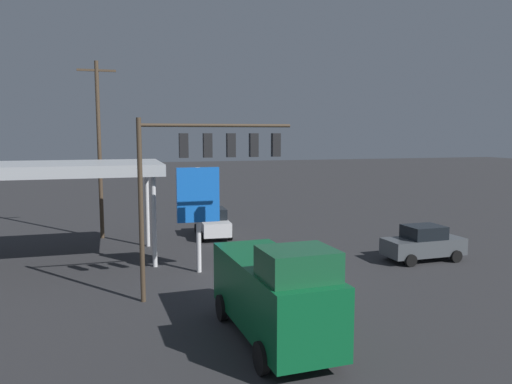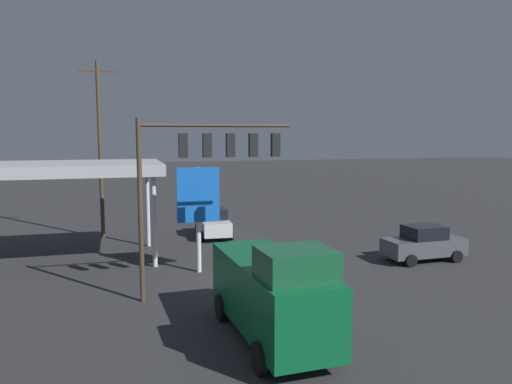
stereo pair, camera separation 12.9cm
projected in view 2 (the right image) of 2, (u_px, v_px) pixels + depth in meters
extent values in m
plane|color=#2D2D30|center=(268.00, 279.00, 23.82)|extent=(200.00, 200.00, 0.00)
cylinder|color=#473828|center=(140.00, 211.00, 20.19)|extent=(0.20, 0.20, 7.53)
cylinder|color=#473828|center=(217.00, 125.00, 20.65)|extent=(6.37, 0.14, 0.14)
cube|color=black|center=(183.00, 146.00, 20.36)|extent=(0.36, 0.28, 1.00)
sphere|color=#FF4141|center=(182.00, 138.00, 20.50)|extent=(0.22, 0.22, 0.22)
sphere|color=#392305|center=(182.00, 145.00, 20.54)|extent=(0.22, 0.22, 0.22)
sphere|color=black|center=(183.00, 153.00, 20.57)|extent=(0.22, 0.22, 0.22)
cube|color=black|center=(207.00, 145.00, 20.63)|extent=(0.36, 0.28, 1.00)
sphere|color=#FF4141|center=(206.00, 138.00, 20.77)|extent=(0.22, 0.22, 0.22)
sphere|color=#392305|center=(206.00, 145.00, 20.81)|extent=(0.22, 0.22, 0.22)
sphere|color=black|center=(206.00, 152.00, 20.84)|extent=(0.22, 0.22, 0.22)
cube|color=black|center=(230.00, 145.00, 20.90)|extent=(0.36, 0.28, 1.00)
sphere|color=#FF4141|center=(229.00, 138.00, 21.04)|extent=(0.22, 0.22, 0.22)
sphere|color=#392305|center=(229.00, 145.00, 21.08)|extent=(0.22, 0.22, 0.22)
sphere|color=black|center=(230.00, 152.00, 21.11)|extent=(0.22, 0.22, 0.22)
cube|color=black|center=(253.00, 145.00, 21.17)|extent=(0.36, 0.28, 1.00)
sphere|color=#FF4141|center=(252.00, 138.00, 21.32)|extent=(0.22, 0.22, 0.22)
sphere|color=#392305|center=(252.00, 145.00, 21.35)|extent=(0.22, 0.22, 0.22)
sphere|color=black|center=(252.00, 152.00, 21.39)|extent=(0.22, 0.22, 0.22)
cube|color=black|center=(275.00, 145.00, 21.45)|extent=(0.36, 0.28, 1.00)
sphere|color=#FF4141|center=(274.00, 138.00, 21.59)|extent=(0.22, 0.22, 0.22)
sphere|color=#392305|center=(274.00, 145.00, 21.62)|extent=(0.22, 0.22, 0.22)
sphere|color=black|center=(274.00, 152.00, 21.66)|extent=(0.22, 0.22, 0.22)
cylinder|color=#473828|center=(100.00, 151.00, 32.48)|extent=(0.26, 0.26, 11.51)
cube|color=#473828|center=(97.00, 70.00, 31.88)|extent=(2.40, 0.14, 0.14)
cube|color=#B2B7BC|center=(50.00, 169.00, 26.37)|extent=(11.60, 6.15, 0.60)
cube|color=red|center=(56.00, 165.00, 29.32)|extent=(11.60, 0.06, 0.36)
cylinder|color=silver|center=(148.00, 208.00, 30.46)|extent=(0.24, 0.24, 4.75)
cylinder|color=silver|center=(154.00, 222.00, 25.74)|extent=(0.24, 0.24, 4.75)
cylinder|color=silver|center=(198.00, 220.00, 24.69)|extent=(0.24, 0.24, 5.25)
cube|color=blue|center=(198.00, 195.00, 24.54)|extent=(2.10, 0.24, 2.70)
cube|color=black|center=(198.00, 194.00, 24.67)|extent=(1.47, 0.04, 0.95)
cube|color=silver|center=(213.00, 225.00, 33.51)|extent=(1.98, 4.47, 0.90)
cube|color=black|center=(213.00, 213.00, 33.41)|extent=(1.74, 2.07, 0.70)
cylinder|color=black|center=(231.00, 235.00, 32.39)|extent=(0.25, 0.67, 0.66)
cylinder|color=black|center=(203.00, 237.00, 31.96)|extent=(0.25, 0.67, 0.66)
cylinder|color=black|center=(223.00, 227.00, 35.15)|extent=(0.25, 0.67, 0.66)
cylinder|color=black|center=(197.00, 228.00, 34.72)|extent=(0.25, 0.67, 0.66)
cube|color=#474C51|center=(424.00, 247.00, 27.15)|extent=(4.46, 1.94, 0.90)
cube|color=black|center=(424.00, 232.00, 27.05)|extent=(2.05, 1.72, 0.70)
cylinder|color=black|center=(411.00, 261.00, 25.89)|extent=(0.67, 0.24, 0.66)
cylinder|color=black|center=(391.00, 253.00, 27.63)|extent=(0.67, 0.24, 0.66)
cylinder|color=black|center=(457.00, 257.00, 26.76)|extent=(0.67, 0.24, 0.66)
cylinder|color=black|center=(435.00, 249.00, 28.50)|extent=(0.67, 0.24, 0.66)
cube|color=#0C592D|center=(271.00, 294.00, 16.66)|extent=(2.61, 6.90, 2.20)
cube|color=#165431|center=(296.00, 264.00, 14.50)|extent=(2.20, 1.90, 0.90)
cylinder|color=black|center=(332.00, 347.00, 15.08)|extent=(0.26, 0.97, 0.96)
cylinder|color=black|center=(259.00, 358.00, 14.34)|extent=(0.26, 0.97, 0.96)
cylinder|color=black|center=(279.00, 301.00, 19.24)|extent=(0.26, 0.97, 0.96)
cylinder|color=black|center=(220.00, 308.00, 18.50)|extent=(0.26, 0.97, 0.96)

